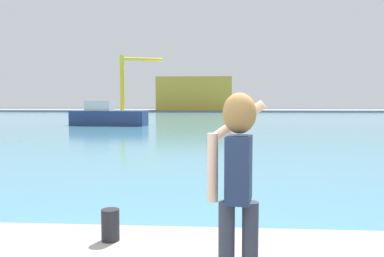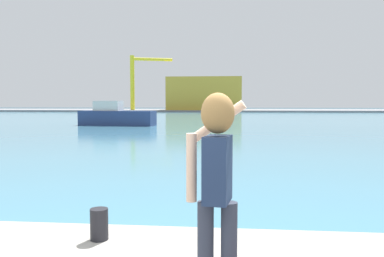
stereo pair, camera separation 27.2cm
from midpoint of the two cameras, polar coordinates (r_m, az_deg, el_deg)
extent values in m
plane|color=#334751|center=(53.13, 3.25, 1.51)|extent=(220.00, 220.00, 0.00)
cube|color=teal|center=(55.13, 3.28, 1.60)|extent=(140.00, 100.00, 0.02)
cube|color=gray|center=(95.10, 3.58, 2.65)|extent=(140.00, 20.00, 0.41)
cylinder|color=#2D3342|center=(3.49, 2.74, -17.17)|extent=(0.14, 0.14, 0.82)
cylinder|color=#2D3342|center=(3.49, 6.18, -17.18)|extent=(0.14, 0.14, 0.82)
cube|color=#1E2D4C|center=(3.30, 4.52, -5.93)|extent=(0.25, 0.37, 0.56)
sphere|color=#E0B293|center=(3.26, 4.57, 2.08)|extent=(0.22, 0.22, 0.22)
ellipsoid|color=olive|center=(3.24, 4.57, 2.24)|extent=(0.28, 0.26, 0.34)
cylinder|color=#E0B293|center=(3.30, 0.69, -5.73)|extent=(0.09, 0.09, 0.58)
cylinder|color=#E0B293|center=(3.48, 4.28, 0.87)|extent=(0.53, 0.17, 0.40)
cube|color=black|center=(3.60, 4.59, 3.67)|extent=(0.02, 0.07, 0.14)
cylinder|color=black|center=(4.94, -13.44, -13.57)|extent=(0.22, 0.22, 0.38)
cube|color=navy|center=(36.73, -12.29, 1.49)|extent=(7.22, 2.67, 1.36)
cube|color=silver|center=(37.05, -13.57, 3.24)|extent=(2.61, 1.67, 0.91)
cube|color=gold|center=(90.73, 0.32, 5.10)|extent=(16.85, 9.28, 7.49)
cylinder|color=yellow|center=(91.72, -10.27, 6.61)|extent=(1.00, 1.00, 12.56)
cylinder|color=yellow|center=(92.57, -7.37, 10.02)|extent=(9.14, 3.54, 0.70)
camera|label=1|loc=(0.14, -90.81, -0.05)|focal=36.46mm
camera|label=2|loc=(0.14, 89.19, 0.05)|focal=36.46mm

